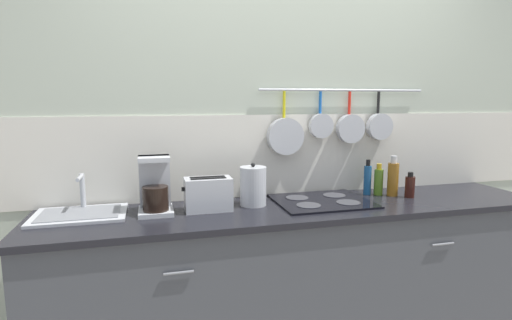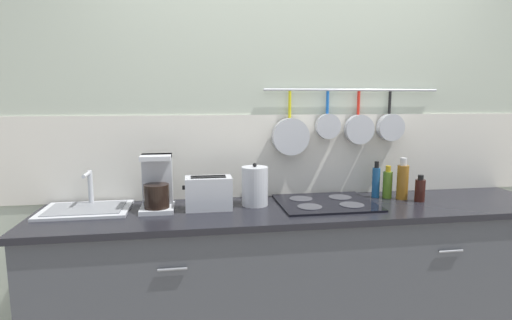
{
  "view_description": "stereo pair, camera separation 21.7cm",
  "coord_description": "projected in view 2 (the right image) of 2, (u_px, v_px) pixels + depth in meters",
  "views": [
    {
      "loc": [
        -0.83,
        -2.08,
        1.52
      ],
      "look_at": [
        -0.28,
        0.0,
        1.2
      ],
      "focal_mm": 28.0,
      "sensor_mm": 36.0,
      "label": 1
    },
    {
      "loc": [
        -0.62,
        -2.13,
        1.52
      ],
      "look_at": [
        -0.28,
        0.0,
        1.2
      ],
      "focal_mm": 28.0,
      "sensor_mm": 36.0,
      "label": 2
    }
  ],
  "objects": [
    {
      "name": "kettle",
      "position": [
        255.0,
        186.0,
        2.29
      ],
      "size": [
        0.15,
        0.15,
        0.25
      ],
      "color": "#B7BABF",
      "rests_on": "countertop"
    },
    {
      "name": "sink_basin",
      "position": [
        86.0,
        208.0,
        2.19
      ],
      "size": [
        0.46,
        0.33,
        0.2
      ],
      "color": "#B7BABF",
      "rests_on": "countertop"
    },
    {
      "name": "bottle_dish_soap",
      "position": [
        403.0,
        181.0,
        2.44
      ],
      "size": [
        0.07,
        0.07,
        0.26
      ],
      "color": "#8C5919",
      "rests_on": "countertop"
    },
    {
      "name": "bottle_hot_sauce",
      "position": [
        387.0,
        184.0,
        2.47
      ],
      "size": [
        0.06,
        0.06,
        0.2
      ],
      "color": "#4C721E",
      "rests_on": "countertop"
    },
    {
      "name": "coffee_maker",
      "position": [
        157.0,
        187.0,
        2.2
      ],
      "size": [
        0.18,
        0.21,
        0.31
      ],
      "color": "#B7BABF",
      "rests_on": "countertop"
    },
    {
      "name": "bottle_cooking_wine",
      "position": [
        376.0,
        181.0,
        2.48
      ],
      "size": [
        0.05,
        0.05,
        0.23
      ],
      "color": "navy",
      "rests_on": "countertop"
    },
    {
      "name": "toaster",
      "position": [
        209.0,
        193.0,
        2.21
      ],
      "size": [
        0.27,
        0.14,
        0.19
      ],
      "color": "#B7BABF",
      "rests_on": "countertop"
    },
    {
      "name": "cabinet_base",
      "position": [
        303.0,
        287.0,
        2.33
      ],
      "size": [
        2.91,
        0.57,
        0.89
      ],
      "color": "#3F4247",
      "rests_on": "ground_plane"
    },
    {
      "name": "wall_back",
      "position": [
        291.0,
        139.0,
        2.54
      ],
      "size": [
        7.2,
        0.14,
        2.6
      ],
      "color": "#B2BCA8",
      "rests_on": "ground_plane"
    },
    {
      "name": "cooktop",
      "position": [
        326.0,
        203.0,
        2.33
      ],
      "size": [
        0.55,
        0.46,
        0.01
      ],
      "color": "black",
      "rests_on": "countertop"
    },
    {
      "name": "bottle_vinegar",
      "position": [
        420.0,
        190.0,
        2.39
      ],
      "size": [
        0.06,
        0.06,
        0.16
      ],
      "color": "#33140F",
      "rests_on": "countertop"
    },
    {
      "name": "countertop",
      "position": [
        304.0,
        210.0,
        2.26
      ],
      "size": [
        2.95,
        0.59,
        0.03
      ],
      "color": "black",
      "rests_on": "cabinet_base"
    }
  ]
}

